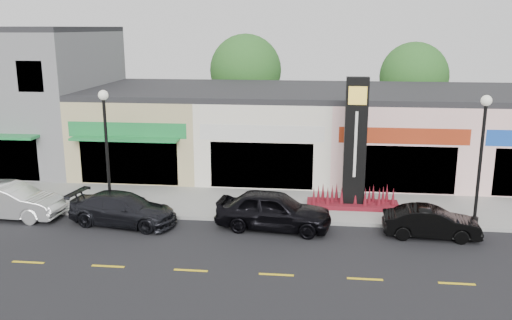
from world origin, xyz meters
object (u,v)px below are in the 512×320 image
object	(u,v)px
car_white_van	(10,201)
pylon_sign	(354,162)
car_black_sedan	(274,210)
car_dark_sedan	(123,209)
lamp_east_near	(482,147)
car_black_conv	(431,222)
lamp_west_near	(106,139)

from	to	relation	value
car_white_van	pylon_sign	bearing A→B (deg)	-76.85
pylon_sign	car_black_sedan	world-z (taller)	pylon_sign
car_white_van	car_dark_sedan	world-z (taller)	car_white_van
lamp_east_near	car_black_sedan	distance (m)	8.93
car_black_sedan	car_black_conv	size ratio (longest dim) A/B	1.27
lamp_west_near	lamp_east_near	distance (m)	16.00
car_black_sedan	car_black_conv	world-z (taller)	car_black_sedan
car_dark_sedan	car_black_conv	size ratio (longest dim) A/B	1.24
pylon_sign	car_white_van	size ratio (longest dim) A/B	1.28
car_white_van	lamp_west_near	bearing A→B (deg)	-72.76
car_black_conv	car_black_sedan	bearing A→B (deg)	90.31
car_black_sedan	car_white_van	bearing A→B (deg)	96.51
lamp_east_near	car_dark_sedan	size ratio (longest dim) A/B	1.16
lamp_east_near	car_white_van	size ratio (longest dim) A/B	1.17
lamp_east_near	car_white_van	xyz separation A→B (m)	(-20.18, -1.08, -2.71)
pylon_sign	car_dark_sedan	bearing A→B (deg)	-163.07
lamp_east_near	car_dark_sedan	distance (m)	15.23
car_black_sedan	car_dark_sedan	bearing A→B (deg)	98.47
lamp_west_near	pylon_sign	xyz separation A→B (m)	(11.00, 1.70, -1.20)
lamp_west_near	car_black_sedan	xyz separation A→B (m)	(7.55, -1.12, -2.66)
pylon_sign	car_white_van	distance (m)	15.51
pylon_sign	car_black_sedan	size ratio (longest dim) A/B	1.24
lamp_west_near	car_white_van	bearing A→B (deg)	-165.56
car_white_van	car_dark_sedan	bearing A→B (deg)	-89.84
car_dark_sedan	car_black_sedan	distance (m)	6.46
car_white_van	car_black_sedan	bearing A→B (deg)	-87.44
pylon_sign	car_black_sedan	distance (m)	4.69
lamp_west_near	car_black_sedan	world-z (taller)	lamp_west_near
lamp_east_near	pylon_sign	world-z (taller)	pylon_sign
lamp_east_near	car_black_sedan	xyz separation A→B (m)	(-8.45, -1.12, -2.66)
lamp_west_near	lamp_east_near	size ratio (longest dim) A/B	1.00
pylon_sign	car_black_conv	world-z (taller)	pylon_sign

